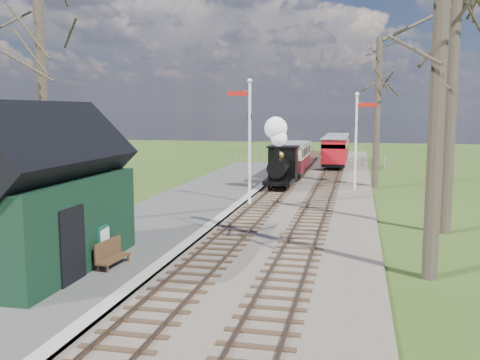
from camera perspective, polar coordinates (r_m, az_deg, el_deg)
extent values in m
plane|color=#2E4917|center=(11.38, -12.32, -17.15)|extent=(140.00, 140.00, 0.00)
ellipsoid|color=#385B23|center=(77.83, -10.23, -7.15)|extent=(57.60, 36.00, 16.20)
ellipsoid|color=#385B23|center=(77.96, 16.28, -9.81)|extent=(70.40, 44.00, 19.80)
ellipsoid|color=#385B23|center=(83.05, 3.51, -7.28)|extent=(64.00, 40.00, 18.00)
cube|color=brown|center=(31.86, 6.71, -1.00)|extent=(8.00, 60.00, 0.10)
cube|color=brown|center=(32.07, 3.51, -0.74)|extent=(0.07, 60.00, 0.12)
cube|color=brown|center=(31.93, 5.28, -0.79)|extent=(0.07, 60.00, 0.12)
cube|color=#38281C|center=(32.00, 4.39, -0.85)|extent=(1.60, 60.00, 0.09)
cube|color=brown|center=(31.77, 8.14, -0.88)|extent=(0.07, 60.00, 0.12)
cube|color=brown|center=(31.72, 9.95, -0.93)|extent=(0.07, 60.00, 0.12)
cube|color=#38281C|center=(31.75, 9.04, -0.99)|extent=(1.60, 60.00, 0.09)
cube|color=#474442|center=(25.10, -6.19, -3.16)|extent=(5.00, 44.00, 0.20)
cube|color=#B2AD9E|center=(24.47, -1.07, -3.38)|extent=(0.40, 44.00, 0.21)
cube|color=black|center=(16.29, -20.36, -4.37)|extent=(3.00, 6.00, 2.60)
cube|color=black|center=(16.03, -20.66, 2.12)|extent=(3.25, 6.30, 3.25)
cube|color=black|center=(14.74, -17.42, -6.65)|extent=(0.06, 1.20, 2.00)
cylinder|color=silver|center=(25.93, 1.03, 3.68)|extent=(0.14, 0.14, 6.00)
sphere|color=silver|center=(25.91, 1.05, 10.54)|extent=(0.24, 0.24, 0.24)
cube|color=#B7140F|center=(26.00, -0.16, 9.21)|extent=(1.10, 0.08, 0.22)
cube|color=black|center=(25.88, 1.04, 6.78)|extent=(0.18, 0.06, 0.30)
cylinder|color=silver|center=(31.42, 12.24, 3.72)|extent=(0.14, 0.14, 5.50)
sphere|color=silver|center=(31.37, 12.39, 8.92)|extent=(0.24, 0.24, 0.24)
cube|color=#B7140F|center=(31.36, 13.37, 7.80)|extent=(1.10, 0.08, 0.22)
cube|color=black|center=(31.37, 12.30, 5.82)|extent=(0.18, 0.06, 0.30)
cylinder|color=#382D23|center=(21.81, -20.36, 9.08)|extent=(0.41, 0.41, 11.00)
cylinder|color=#382D23|center=(15.55, 20.49, 11.77)|extent=(0.42, 0.42, 12.00)
cylinder|color=#382D23|center=(21.62, 21.63, 7.72)|extent=(0.40, 0.40, 10.00)
cylinder|color=#382D23|center=(33.37, 14.42, 6.87)|extent=(0.39, 0.39, 9.00)
cube|color=slate|center=(45.72, 7.27, 2.44)|extent=(12.60, 0.02, 0.01)
cube|color=slate|center=(45.74, 7.26, 2.06)|extent=(12.60, 0.02, 0.02)
cylinder|color=slate|center=(45.74, 7.26, 2.12)|extent=(0.08, 0.08, 1.00)
cube|color=black|center=(31.72, 4.35, 0.03)|extent=(1.57, 3.69, 0.23)
cylinder|color=black|center=(31.08, 4.22, 1.42)|extent=(1.01, 2.40, 1.01)
cube|color=black|center=(32.71, 4.64, 1.87)|extent=(1.66, 1.48, 1.84)
cylinder|color=black|center=(30.10, 3.98, 2.81)|extent=(0.26, 0.26, 0.74)
sphere|color=#B47F35|center=(31.29, 4.30, 2.64)|extent=(0.48, 0.48, 0.48)
sphere|color=white|center=(30.02, 4.18, 4.47)|extent=(0.92, 0.92, 0.92)
sphere|color=white|center=(30.12, 3.84, 5.54)|extent=(1.29, 1.29, 1.29)
cylinder|color=black|center=(30.73, 3.13, -0.43)|extent=(0.09, 0.59, 0.59)
cylinder|color=black|center=(30.58, 4.98, -0.48)|extent=(0.09, 0.59, 0.59)
cube|color=black|center=(37.64, 5.65, 1.04)|extent=(1.75, 6.46, 0.28)
cube|color=#52121A|center=(37.58, 5.66, 1.88)|extent=(1.84, 6.46, 0.83)
cube|color=beige|center=(37.51, 5.68, 3.14)|extent=(1.84, 6.46, 0.83)
cube|color=slate|center=(37.48, 5.69, 3.85)|extent=(1.94, 6.64, 0.11)
cube|color=black|center=(43.48, 10.03, 1.83)|extent=(1.77, 4.65, 0.28)
cube|color=#AA0E17|center=(43.43, 10.04, 2.56)|extent=(1.86, 4.65, 0.84)
cube|color=beige|center=(43.37, 10.07, 3.66)|extent=(1.86, 4.65, 0.84)
cube|color=slate|center=(43.34, 10.08, 4.27)|extent=(1.95, 4.83, 0.11)
cube|color=black|center=(48.96, 10.32, 2.44)|extent=(1.77, 4.65, 0.28)
cube|color=#AA0E17|center=(48.91, 10.33, 3.09)|extent=(1.86, 4.65, 0.84)
cube|color=beige|center=(48.86, 10.35, 4.07)|extent=(1.86, 4.65, 0.84)
cube|color=slate|center=(48.83, 10.37, 4.61)|extent=(1.95, 4.83, 0.11)
cube|color=#0E4432|center=(16.37, -14.34, -6.67)|extent=(0.17, 0.79, 1.16)
cube|color=silver|center=(16.35, -14.17, -6.68)|extent=(0.10, 0.68, 0.95)
cube|color=#482F19|center=(16.09, -13.34, -8.18)|extent=(0.51, 1.40, 0.06)
cube|color=#482F19|center=(16.12, -13.91, -7.20)|extent=(0.17, 1.37, 0.59)
cube|color=#482F19|center=(15.56, -13.78, -9.22)|extent=(0.06, 0.06, 0.20)
cube|color=#482F19|center=(16.70, -12.90, -8.05)|extent=(0.06, 0.06, 0.20)
imported|color=#1B2031|center=(17.58, -12.93, -5.57)|extent=(0.36, 0.48, 1.20)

